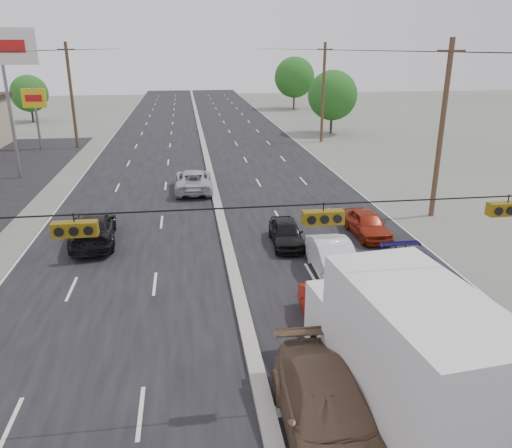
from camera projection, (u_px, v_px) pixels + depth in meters
The scene contains 21 objects.
ground at pixel (263, 402), 14.13m from camera, with size 200.00×200.00×0.00m, color #606356.
road_surface at pixel (208, 166), 42.12m from camera, with size 20.00×160.00×0.02m, color black.
center_median at pixel (208, 165), 42.08m from camera, with size 0.50×160.00×0.20m, color gray.
utility_pole_left_c at pixel (72, 95), 48.08m from camera, with size 1.60×0.30×10.00m.
utility_pole_right_b at pixel (441, 130), 28.07m from camera, with size 1.60×0.30×10.00m.
utility_pole_right_c at pixel (323, 92), 51.40m from camera, with size 1.60×0.30×10.00m.
traffic_signals at pixel (319, 216), 12.48m from camera, with size 25.00×0.30×0.54m.
pole_sign_billboard at pixel (1, 56), 35.36m from camera, with size 5.00×0.25×11.00m.
pole_sign_far at pixel (35, 103), 47.85m from camera, with size 2.20×0.25×6.00m.
tree_left_far at pixel (29, 94), 65.95m from camera, with size 4.80×4.80×6.12m.
tree_right_mid at pixel (333, 95), 56.66m from camera, with size 5.60×5.60×7.14m.
tree_right_far at pixel (294, 77), 79.91m from camera, with size 6.40×6.40×8.16m.
box_truck at pixel (403, 350), 12.98m from camera, with size 3.52×8.04×3.96m.
tan_sedan at pixel (329, 413), 12.47m from camera, with size 2.32×5.71×1.66m, color brown.
red_sedan at pixel (331, 312), 17.67m from camera, with size 1.34×3.83×1.26m, color #B0190A.
queue_car_a at pixel (286, 233), 25.12m from camera, with size 1.53×3.80×1.30m, color black.
queue_car_b at pixel (334, 260), 21.71m from camera, with size 1.59×4.57×1.50m, color white.
queue_car_d at pixel (424, 281), 19.72m from camera, with size 2.09×5.13×1.49m, color #151156.
queue_car_e at pixel (367, 224), 26.33m from camera, with size 1.59×3.96×1.35m, color maroon.
oncoming_near at pixel (93, 229), 25.34m from camera, with size 2.18×5.36×1.56m, color black.
oncoming_far at pixel (193, 180), 34.65m from camera, with size 2.48×5.39×1.50m, color #AFB1B7.
Camera 1 is at (-1.83, -11.48, 9.47)m, focal length 35.00 mm.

